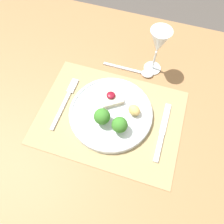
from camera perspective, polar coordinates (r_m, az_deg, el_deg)
ground_plane at (r=1.48m, az=-0.27°, el=-14.55°), size 8.00×8.00×0.00m
dining_table at (r=0.83m, az=-0.47°, el=-3.97°), size 1.43×1.08×0.77m
placemat at (r=0.75m, az=-0.52°, el=-1.31°), size 0.49×0.36×0.00m
dinner_plate at (r=0.74m, az=0.06°, el=-0.31°), size 0.29×0.29×0.08m
fork at (r=0.80m, az=-11.86°, el=3.25°), size 0.02×0.22×0.01m
knife at (r=0.74m, az=12.79°, el=-5.94°), size 0.02×0.22×0.01m
spoon at (r=0.86m, az=7.12°, el=10.37°), size 0.20×0.04×0.01m
wine_glass_near at (r=0.79m, az=12.06°, el=17.09°), size 0.07×0.07×0.19m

